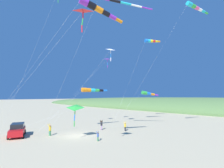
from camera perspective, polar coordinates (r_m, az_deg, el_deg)
ground_plane at (r=26.17m, az=-12.00°, el=-17.13°), size 600.00×600.00×0.00m
dune_ridge_grassy at (r=72.64m, az=27.51°, el=-8.38°), size 28.00×240.00×10.75m
parked_car at (r=28.68m, az=-29.96°, el=-13.58°), size 3.32×4.68×1.85m
person_adult_flyer at (r=29.69m, az=-3.67°, el=-13.77°), size 0.63×0.62×1.76m
person_child_green_jacket at (r=22.80m, az=-4.91°, el=-17.40°), size 0.33×0.41×1.26m
person_child_grey_jacket at (r=27.18m, az=-20.70°, el=-14.44°), size 0.53×0.60×1.73m
person_bystander_far at (r=28.79m, az=4.57°, el=-14.27°), size 0.52×0.56×1.57m
kite_windsock_yellow_midlevel at (r=19.98m, az=-5.45°, el=24.66°), size 11.48×14.10×16.41m
kite_windsock_red_high_left at (r=26.24m, az=2.14°, el=26.59°), size 9.55×14.28×20.06m
kite_windsock_orange_high_right at (r=42.29m, az=13.18°, el=14.30°), size 16.86×2.54×19.65m
kite_windsock_rainbow_low_near at (r=30.83m, az=-7.18°, el=-2.10°), size 12.69×3.03×7.43m
kite_delta_blue_topmost at (r=23.01m, az=-12.63°, el=-8.08°), size 8.08×10.34×4.79m
kite_delta_white_trailing at (r=36.06m, az=-1.65°, el=8.51°), size 16.27×1.58×14.12m
kite_delta_black_fish_shape at (r=31.34m, az=-0.50°, el=11.73°), size 10.62×5.56×14.90m
kite_windsock_purple_drifting at (r=42.90m, az=12.35°, el=-3.23°), size 20.31×2.26×7.23m
kite_windsock_magenta_far_left at (r=33.80m, az=26.85°, el=22.66°), size 10.25×13.44×21.39m
kite_delta_long_streamer_left at (r=16.32m, az=-10.15°, el=23.58°), size 6.90×12.88×13.78m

